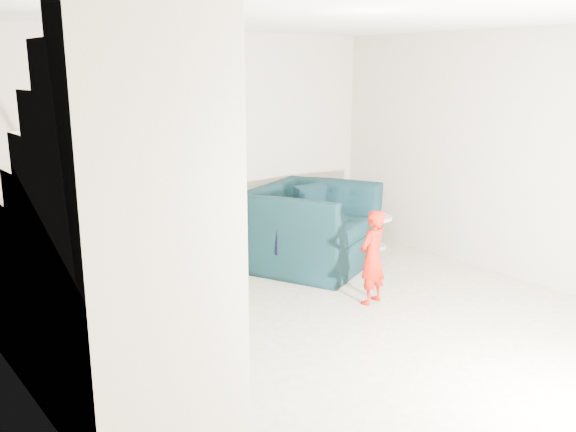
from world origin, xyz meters
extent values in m
plane|color=gray|center=(0.00, 0.00, 0.00)|extent=(5.50, 5.50, 0.00)
plane|color=silver|center=(0.00, 0.00, 2.70)|extent=(5.50, 5.50, 0.00)
plane|color=#ABA28B|center=(0.00, 2.75, 1.35)|extent=(5.00, 0.00, 5.00)
plane|color=#ABA28B|center=(-2.50, 0.00, 1.35)|extent=(0.00, 5.50, 5.50)
plane|color=#ABA28B|center=(2.50, 0.00, 1.35)|extent=(0.00, 5.50, 5.50)
imported|color=black|center=(0.99, 1.84, 0.47)|extent=(1.83, 1.74, 0.94)
imported|color=#901504|center=(0.70, 0.55, 0.47)|extent=(0.38, 0.29, 0.95)
cylinder|color=silver|center=(2.14, 1.88, 0.40)|extent=(0.42, 0.42, 0.04)
cylinder|color=silver|center=(2.14, 1.88, 0.19)|extent=(0.06, 0.06, 0.38)
cylinder|color=silver|center=(2.14, 1.88, 0.02)|extent=(0.29, 0.29, 0.03)
cube|color=#ADA089|center=(-2.00, 2.35, 0.14)|extent=(1.00, 0.30, 0.27)
cube|color=#ADA089|center=(-2.00, 2.05, 0.27)|extent=(1.00, 0.30, 0.54)
cube|color=#ADA089|center=(-2.00, 1.75, 0.41)|extent=(1.00, 0.30, 0.81)
cube|color=#ADA089|center=(-2.00, 1.45, 0.54)|extent=(1.00, 0.30, 1.08)
cube|color=#ADA089|center=(-2.00, 1.15, 0.68)|extent=(1.00, 0.30, 1.35)
cube|color=#ADA089|center=(-2.00, 0.85, 0.81)|extent=(1.00, 0.30, 1.62)
cube|color=#ADA089|center=(-2.00, 0.55, 0.95)|extent=(1.00, 0.30, 1.89)
cube|color=#ADA089|center=(-2.00, 0.25, 1.08)|extent=(1.00, 0.30, 2.16)
cube|color=#ADA089|center=(-2.00, -0.05, 1.22)|extent=(1.00, 0.30, 2.43)
cube|color=#ADA089|center=(-2.00, -0.35, 1.35)|extent=(1.00, 0.30, 2.70)
cylinder|color=silver|center=(-1.50, 1.00, 2.25)|extent=(0.04, 3.03, 2.73)
cylinder|color=silver|center=(-1.50, 2.50, 0.50)|extent=(0.04, 0.04, 1.00)
cube|color=black|center=(1.15, 2.07, 0.71)|extent=(0.43, 0.20, 0.42)
cube|color=black|center=(0.36, 1.88, 0.59)|extent=(0.05, 0.51, 0.57)
cube|color=black|center=(0.77, 0.53, 0.82)|extent=(0.03, 0.05, 0.10)
camera|label=1|loc=(-3.49, -3.42, 2.28)|focal=38.00mm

